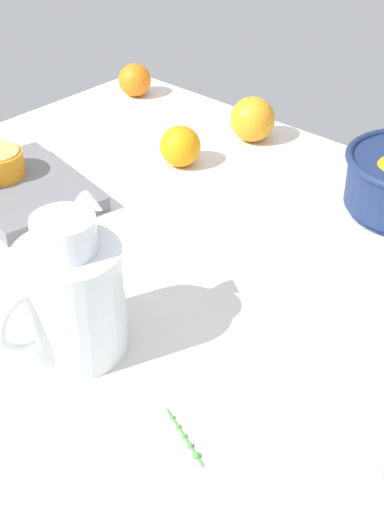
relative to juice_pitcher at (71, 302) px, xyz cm
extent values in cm
cube|color=silver|center=(1.18, 13.73, -8.24)|extent=(122.75, 109.74, 3.00)
cylinder|color=white|center=(-0.01, 0.10, 0.21)|extent=(12.49, 12.49, 13.89)
cylinder|color=white|center=(-0.01, 0.10, 9.22)|extent=(7.25, 7.25, 4.14)
cone|color=white|center=(-0.27, 4.71, 10.67)|extent=(3.16, 2.97, 2.80)
torus|color=white|center=(0.40, -6.94, 1.60)|extent=(1.62, 7.37, 7.31)
cylinder|color=#FBA626|center=(-0.01, 0.10, -2.52)|extent=(11.49, 11.49, 8.43)
cylinder|color=white|center=(34.99, 8.29, -2.07)|extent=(6.50, 6.50, 9.34)
cylinder|color=#FAA523|center=(34.99, 8.29, -4.56)|extent=(5.72, 5.72, 4.35)
cube|color=slate|center=(-34.13, 18.45, -5.59)|extent=(27.41, 21.69, 2.30)
sphere|color=orange|center=(-50.63, 59.41, -3.43)|extent=(6.61, 6.61, 6.61)
sphere|color=orange|center=(-19.95, 59.00, -2.69)|extent=(8.09, 8.09, 8.09)
sphere|color=orange|center=(-22.86, 43.08, -3.24)|extent=(6.99, 6.99, 6.99)
cylinder|color=#469039|center=(19.34, -1.74, -6.59)|extent=(8.31, 3.53, 0.30)
sphere|color=#469039|center=(22.08, -2.83, -6.44)|extent=(0.90, 0.90, 0.90)
sphere|color=#469039|center=(20.71, -2.29, -6.44)|extent=(0.76, 0.76, 0.76)
sphere|color=#469039|center=(19.34, -1.74, -6.44)|extent=(0.69, 0.69, 0.69)
sphere|color=#469039|center=(17.98, -1.20, -6.44)|extent=(0.67, 0.67, 0.67)
sphere|color=#469039|center=(16.61, -0.66, -6.44)|extent=(0.62, 0.62, 0.62)
camera|label=1|loc=(57.01, -42.13, 53.73)|focal=53.44mm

